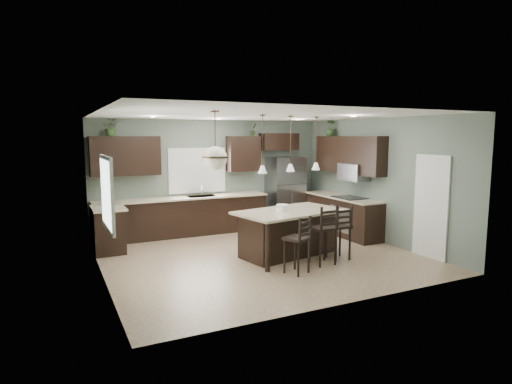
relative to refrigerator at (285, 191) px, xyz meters
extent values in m
plane|color=#9E8466|center=(-1.95, -2.41, -0.93)|extent=(6.00, 6.00, 0.00)
cube|color=white|center=(1.03, -3.96, 0.09)|extent=(0.04, 0.82, 2.04)
cube|color=white|center=(-2.35, 0.33, 0.62)|extent=(1.35, 0.02, 1.00)
cube|color=white|center=(-4.93, -3.21, 0.62)|extent=(0.02, 1.10, 1.00)
cube|color=black|center=(-4.65, -0.71, -0.48)|extent=(0.60, 0.90, 0.90)
cube|color=beige|center=(-4.63, -0.71, -0.01)|extent=(0.66, 0.96, 0.04)
cube|color=black|center=(-2.80, 0.04, -0.48)|extent=(4.20, 0.60, 0.90)
cube|color=beige|center=(-2.80, 0.02, -0.01)|extent=(4.20, 0.66, 0.04)
cube|color=gray|center=(-2.35, 0.02, 0.01)|extent=(0.70, 0.45, 0.01)
cylinder|color=silver|center=(-2.35, -0.01, 0.16)|extent=(0.02, 0.02, 0.28)
cube|color=black|center=(-4.10, 0.17, 1.02)|extent=(1.55, 0.34, 0.90)
cube|color=black|center=(-1.15, 0.17, 1.02)|extent=(0.85, 0.34, 0.90)
cube|color=black|center=(-0.10, 0.17, 1.32)|extent=(1.05, 0.34, 0.45)
cube|color=black|center=(0.75, -1.53, -0.48)|extent=(0.60, 2.35, 0.90)
cube|color=beige|center=(0.73, -1.53, -0.01)|extent=(0.66, 2.35, 0.04)
cube|color=black|center=(0.73, -1.81, 0.02)|extent=(0.58, 0.75, 0.02)
cube|color=gray|center=(0.45, -1.81, -0.48)|extent=(0.01, 0.72, 0.60)
cube|color=black|center=(0.88, -1.53, 1.02)|extent=(0.34, 2.35, 0.90)
cube|color=gray|center=(0.83, -1.81, 0.62)|extent=(0.40, 0.75, 0.40)
cube|color=gray|center=(0.00, 0.00, 0.00)|extent=(0.90, 0.74, 1.85)
cube|color=black|center=(-1.40, -2.64, -0.46)|extent=(2.34, 1.61, 0.92)
cylinder|color=silver|center=(-1.59, -2.67, 0.07)|extent=(0.24, 0.24, 0.14)
cube|color=black|center=(-1.86, -3.66, -0.41)|extent=(0.50, 0.50, 1.03)
cube|color=black|center=(-1.14, -3.41, -0.36)|extent=(0.42, 0.42, 1.14)
cube|color=black|center=(-0.67, -3.27, -0.38)|extent=(0.41, 0.41, 1.08)
imported|color=#304E22|center=(-4.39, 0.14, 1.67)|extent=(0.44, 0.41, 0.38)
imported|color=#2D471F|center=(-0.88, 0.14, 1.64)|extent=(0.21, 0.19, 0.33)
imported|color=#2B4A20|center=(0.85, -0.80, 1.69)|extent=(0.25, 0.25, 0.43)
plane|color=slate|center=(-1.95, 0.34, 0.48)|extent=(6.00, 0.00, 6.00)
plane|color=slate|center=(-1.95, -5.16, 0.48)|extent=(6.00, 0.00, 6.00)
plane|color=slate|center=(-4.95, -2.41, 0.48)|extent=(0.00, 5.50, 5.50)
plane|color=slate|center=(1.05, -2.41, 0.48)|extent=(0.00, 5.50, 5.50)
plane|color=white|center=(-1.95, -2.41, 1.87)|extent=(6.00, 6.00, 0.00)
camera|label=1|loc=(-5.68, -9.90, 1.48)|focal=30.00mm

